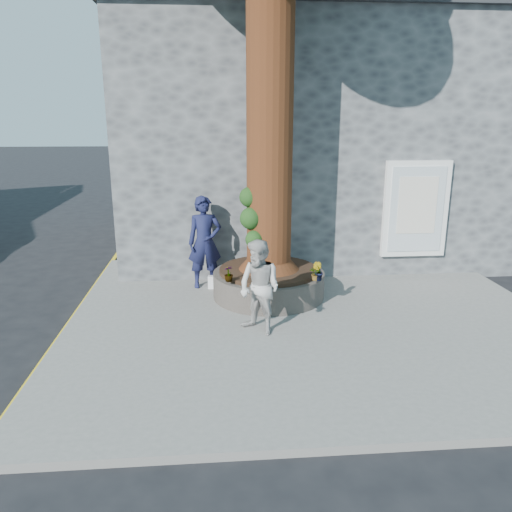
{
  "coord_description": "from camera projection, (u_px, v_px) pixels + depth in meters",
  "views": [
    {
      "loc": [
        -0.29,
        -7.78,
        3.75
      ],
      "look_at": [
        0.46,
        1.09,
        1.25
      ],
      "focal_mm": 35.0,
      "sensor_mm": 36.0,
      "label": 1
    }
  ],
  "objects": [
    {
      "name": "planter",
      "position": [
        269.0,
        283.0,
        10.38
      ],
      "size": [
        2.3,
        2.3,
        0.6
      ],
      "color": "black",
      "rests_on": "pavement"
    },
    {
      "name": "pavement",
      "position": [
        310.0,
        316.0,
        9.57
      ],
      "size": [
        9.0,
        8.0,
        0.12
      ],
      "primitive_type": "cube",
      "color": "slate",
      "rests_on": "ground"
    },
    {
      "name": "woman",
      "position": [
        260.0,
        288.0,
        8.47
      ],
      "size": [
        1.0,
        1.0,
        1.64
      ],
      "primitive_type": "imported",
      "rotation": [
        0.0,
        0.0,
        -0.79
      ],
      "color": "#B3B0AC",
      "rests_on": "pavement"
    },
    {
      "name": "stone_shop",
      "position": [
        307.0,
        137.0,
        14.76
      ],
      "size": [
        10.3,
        8.3,
        6.3
      ],
      "color": "#454749",
      "rests_on": "ground"
    },
    {
      "name": "plant_a",
      "position": [
        274.0,
        255.0,
        10.66
      ],
      "size": [
        0.2,
        0.19,
        0.32
      ],
      "primitive_type": "imported",
      "rotation": [
        0.0,
        0.0,
        0.59
      ],
      "color": "gray",
      "rests_on": "planter"
    },
    {
      "name": "shopping_bag",
      "position": [
        213.0,
        282.0,
        10.88
      ],
      "size": [
        0.21,
        0.14,
        0.28
      ],
      "primitive_type": "cube",
      "rotation": [
        0.0,
        0.0,
        -0.1
      ],
      "color": "white",
      "rests_on": "pavement"
    },
    {
      "name": "man",
      "position": [
        205.0,
        242.0,
        10.77
      ],
      "size": [
        0.79,
        0.57,
        2.01
      ],
      "primitive_type": "imported",
      "rotation": [
        0.0,
        0.0,
        0.13
      ],
      "color": "#15193B",
      "rests_on": "pavement"
    },
    {
      "name": "ground",
      "position": [
        235.0,
        344.0,
        8.5
      ],
      "size": [
        120.0,
        120.0,
        0.0
      ],
      "primitive_type": "plane",
      "color": "black",
      "rests_on": "ground"
    },
    {
      "name": "plant_d",
      "position": [
        316.0,
        274.0,
        9.51
      ],
      "size": [
        0.29,
        0.3,
        0.26
      ],
      "primitive_type": "imported",
      "rotation": [
        0.0,
        0.0,
        5.11
      ],
      "color": "gray",
      "rests_on": "planter"
    },
    {
      "name": "plant_b",
      "position": [
        318.0,
        271.0,
        9.5
      ],
      "size": [
        0.27,
        0.27,
        0.35
      ],
      "primitive_type": "imported",
      "rotation": [
        0.0,
        0.0,
        2.45
      ],
      "color": "gray",
      "rests_on": "planter"
    },
    {
      "name": "plant_c",
      "position": [
        229.0,
        274.0,
        9.45
      ],
      "size": [
        0.23,
        0.23,
        0.3
      ],
      "primitive_type": "imported",
      "rotation": [
        0.0,
        0.0,
        3.6
      ],
      "color": "gray",
      "rests_on": "planter"
    },
    {
      "name": "yellow_line",
      "position": [
        68.0,
        326.0,
        9.22
      ],
      "size": [
        0.1,
        30.0,
        0.01
      ],
      "primitive_type": "cube",
      "color": "yellow",
      "rests_on": "ground"
    }
  ]
}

